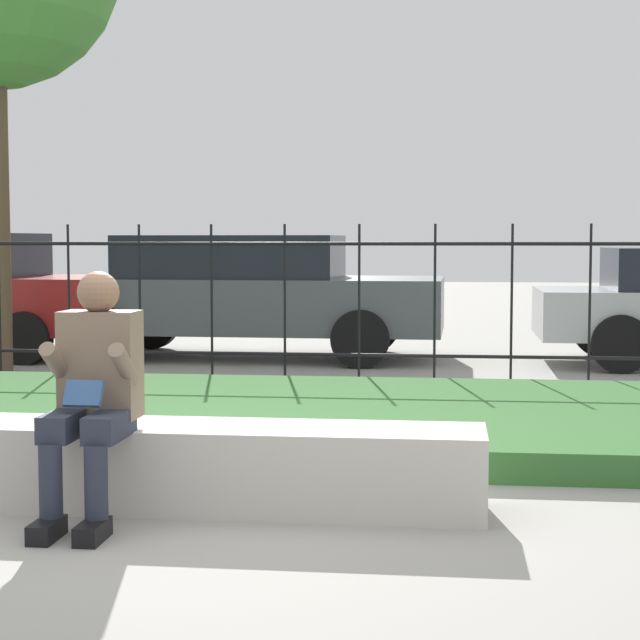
# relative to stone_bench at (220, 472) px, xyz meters

# --- Properties ---
(ground_plane) EXTENTS (60.00, 60.00, 0.00)m
(ground_plane) POSITION_rel_stone_bench_xyz_m (-0.37, 0.00, -0.19)
(ground_plane) COLOR #9E9B93
(stone_bench) EXTENTS (2.73, 0.53, 0.43)m
(stone_bench) POSITION_rel_stone_bench_xyz_m (0.00, 0.00, 0.00)
(stone_bench) COLOR beige
(stone_bench) RESTS_ON ground_plane
(person_seated_reader) EXTENTS (0.42, 0.73, 1.23)m
(person_seated_reader) POSITION_rel_stone_bench_xyz_m (-0.57, -0.30, 0.48)
(person_seated_reader) COLOR black
(person_seated_reader) RESTS_ON ground_plane
(grass_berm) EXTENTS (9.75, 3.24, 0.19)m
(grass_berm) POSITION_rel_stone_bench_xyz_m (-0.37, 2.32, -0.10)
(grass_berm) COLOR #33662D
(grass_berm) RESTS_ON ground_plane
(iron_fence) EXTENTS (7.75, 0.03, 1.54)m
(iron_fence) POSITION_rel_stone_bench_xyz_m (-0.37, 4.61, 0.62)
(iron_fence) COLOR black
(iron_fence) RESTS_ON ground_plane
(car_parked_center) EXTENTS (4.59, 1.97, 1.44)m
(car_parked_center) POSITION_rel_stone_bench_xyz_m (-1.22, 7.01, 0.57)
(car_parked_center) COLOR #4C5156
(car_parked_center) RESTS_ON ground_plane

